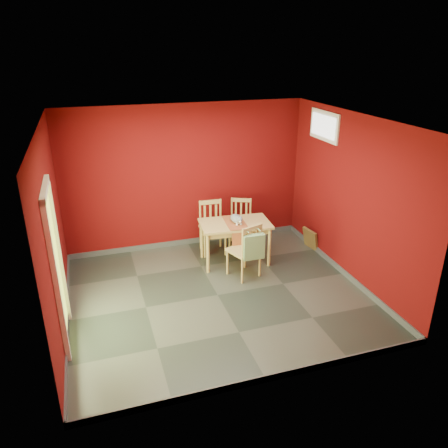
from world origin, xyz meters
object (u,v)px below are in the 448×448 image
object	(u,v)px
chair_far_left	(212,227)
cat	(236,217)
chair_near	(246,250)
dining_table	(235,228)
picture_frame	(310,239)
chair_far_right	(240,222)
tote_bag	(254,247)

from	to	relation	value
chair_far_left	cat	bearing A→B (deg)	-62.13
cat	chair_near	bearing A→B (deg)	-94.53
dining_table	cat	xyz separation A→B (m)	(0.02, 0.01, 0.19)
chair_far_left	picture_frame	distance (m)	1.90
chair_far_right	tote_bag	world-z (taller)	tote_bag
chair_far_right	chair_near	world-z (taller)	chair_near
dining_table	tote_bag	world-z (taller)	tote_bag
chair_near	dining_table	bearing A→B (deg)	89.22
tote_bag	cat	world-z (taller)	cat
chair_near	tote_bag	distance (m)	0.27
chair_near	picture_frame	world-z (taller)	chair_near
chair_near	cat	bearing A→B (deg)	86.94
chair_far_left	cat	xyz separation A→B (m)	(0.28, -0.53, 0.36)
chair_far_left	chair_near	size ratio (longest dim) A/B	1.00
chair_far_right	picture_frame	distance (m)	1.38
chair_far_right	cat	xyz separation A→B (m)	(-0.32, -0.65, 0.39)
cat	picture_frame	distance (m)	1.67
chair_far_left	tote_bag	bearing A→B (deg)	-77.12
cat	tote_bag	bearing A→B (deg)	-89.98
chair_far_left	chair_near	xyz separation A→B (m)	(0.25, -1.11, -0.00)
picture_frame	tote_bag	bearing A→B (deg)	-150.60
tote_bag	chair_far_left	bearing A→B (deg)	102.88
tote_bag	picture_frame	world-z (taller)	tote_bag
chair_far_left	tote_bag	distance (m)	1.37
dining_table	cat	size ratio (longest dim) A/B	3.34
chair_near	cat	distance (m)	0.68
chair_far_left	cat	size ratio (longest dim) A/B	2.56
cat	dining_table	bearing A→B (deg)	-156.75
chair_far_right	chair_near	distance (m)	1.27
chair_far_right	cat	bearing A→B (deg)	-115.90
picture_frame	chair_far_left	bearing A→B (deg)	165.46
chair_far_left	cat	world-z (taller)	chair_far_left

